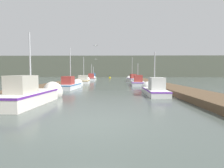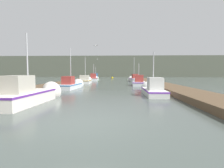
{
  "view_description": "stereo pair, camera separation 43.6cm",
  "coord_description": "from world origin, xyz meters",
  "px_view_note": "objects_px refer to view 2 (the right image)",
  "views": [
    {
      "loc": [
        0.77,
        -5.73,
        1.73
      ],
      "look_at": [
        0.51,
        12.66,
        0.51
      ],
      "focal_mm": 28.0,
      "sensor_mm": 36.0,
      "label": 1
    },
    {
      "loc": [
        1.2,
        -5.71,
        1.73
      ],
      "look_at": [
        0.51,
        12.66,
        0.51
      ],
      "focal_mm": 28.0,
      "sensor_mm": 36.0,
      "label": 2
    }
  ],
  "objects_px": {
    "fishing_boat_5": "(134,79)",
    "mooring_piling_3": "(139,79)",
    "fishing_boat_4": "(85,81)",
    "seagull_lead": "(97,59)",
    "mooring_piling_2": "(138,78)",
    "fishing_boat_3": "(139,82)",
    "fishing_boat_1": "(152,89)",
    "channel_buoy": "(112,78)",
    "seagull_1": "(95,46)",
    "fishing_boat_0": "(31,94)",
    "mooring_piling_1": "(94,77)",
    "fishing_boat_6": "(94,78)",
    "mooring_piling_0": "(139,79)",
    "fishing_boat_7": "(96,78)",
    "fishing_boat_2": "(72,85)"
  },
  "relations": [
    {
      "from": "seagull_lead",
      "to": "fishing_boat_3",
      "type": "bearing_deg",
      "value": 100.5
    },
    {
      "from": "fishing_boat_0",
      "to": "mooring_piling_3",
      "type": "bearing_deg",
      "value": 72.3
    },
    {
      "from": "mooring_piling_0",
      "to": "mooring_piling_1",
      "type": "height_order",
      "value": "mooring_piling_1"
    },
    {
      "from": "fishing_boat_1",
      "to": "seagull_lead",
      "type": "bearing_deg",
      "value": 112.18
    },
    {
      "from": "fishing_boat_0",
      "to": "fishing_boat_6",
      "type": "xyz_separation_m",
      "value": [
        -0.26,
        27.24,
        -0.03
      ]
    },
    {
      "from": "mooring_piling_3",
      "to": "seagull_lead",
      "type": "bearing_deg",
      "value": -163.35
    },
    {
      "from": "fishing_boat_7",
      "to": "fishing_boat_0",
      "type": "bearing_deg",
      "value": -95.12
    },
    {
      "from": "mooring_piling_2",
      "to": "fishing_boat_0",
      "type": "bearing_deg",
      "value": -108.79
    },
    {
      "from": "fishing_boat_3",
      "to": "seagull_lead",
      "type": "distance_m",
      "value": 10.23
    },
    {
      "from": "mooring_piling_1",
      "to": "channel_buoy",
      "type": "xyz_separation_m",
      "value": [
        4.63,
        5.07,
        -0.46
      ]
    },
    {
      "from": "fishing_boat_3",
      "to": "fishing_boat_4",
      "type": "relative_size",
      "value": 0.99
    },
    {
      "from": "seagull_1",
      "to": "mooring_piling_3",
      "type": "bearing_deg",
      "value": 78.29
    },
    {
      "from": "channel_buoy",
      "to": "seagull_1",
      "type": "bearing_deg",
      "value": -91.05
    },
    {
      "from": "seagull_1",
      "to": "fishing_boat_5",
      "type": "bearing_deg",
      "value": 81.81
    },
    {
      "from": "fishing_boat_3",
      "to": "fishing_boat_6",
      "type": "height_order",
      "value": "fishing_boat_6"
    },
    {
      "from": "fishing_boat_6",
      "to": "channel_buoy",
      "type": "relative_size",
      "value": 4.88
    },
    {
      "from": "mooring_piling_0",
      "to": "fishing_boat_0",
      "type": "bearing_deg",
      "value": -109.62
    },
    {
      "from": "fishing_boat_0",
      "to": "fishing_boat_3",
      "type": "bearing_deg",
      "value": 64.31
    },
    {
      "from": "fishing_boat_3",
      "to": "mooring_piling_2",
      "type": "relative_size",
      "value": 4.87
    },
    {
      "from": "fishing_boat_1",
      "to": "seagull_lead",
      "type": "xyz_separation_m",
      "value": [
        -6.45,
        16.86,
        3.68
      ]
    },
    {
      "from": "fishing_boat_3",
      "to": "mooring_piling_0",
      "type": "xyz_separation_m",
      "value": [
        1.32,
        11.42,
        0.11
      ]
    },
    {
      "from": "mooring_piling_0",
      "to": "fishing_boat_3",
      "type": "bearing_deg",
      "value": -96.6
    },
    {
      "from": "fishing_boat_1",
      "to": "mooring_piling_1",
      "type": "height_order",
      "value": "fishing_boat_1"
    },
    {
      "from": "fishing_boat_3",
      "to": "channel_buoy",
      "type": "relative_size",
      "value": 4.48
    },
    {
      "from": "fishing_boat_7",
      "to": "mooring_piling_3",
      "type": "distance_m",
      "value": 12.36
    },
    {
      "from": "mooring_piling_0",
      "to": "fishing_boat_1",
      "type": "bearing_deg",
      "value": -93.58
    },
    {
      "from": "fishing_boat_7",
      "to": "mooring_piling_2",
      "type": "relative_size",
      "value": 4.56
    },
    {
      "from": "fishing_boat_3",
      "to": "mooring_piling_1",
      "type": "distance_m",
      "value": 22.78
    },
    {
      "from": "fishing_boat_0",
      "to": "seagull_lead",
      "type": "height_order",
      "value": "seagull_lead"
    },
    {
      "from": "fishing_boat_6",
      "to": "mooring_piling_2",
      "type": "xyz_separation_m",
      "value": [
        9.39,
        -0.42,
        0.07
      ]
    },
    {
      "from": "mooring_piling_1",
      "to": "fishing_boat_1",
      "type": "bearing_deg",
      "value": -73.43
    },
    {
      "from": "mooring_piling_2",
      "to": "fishing_boat_3",
      "type": "bearing_deg",
      "value": -96.12
    },
    {
      "from": "fishing_boat_7",
      "to": "seagull_1",
      "type": "height_order",
      "value": "seagull_1"
    },
    {
      "from": "seagull_lead",
      "to": "seagull_1",
      "type": "bearing_deg",
      "value": 63.94
    },
    {
      "from": "fishing_boat_7",
      "to": "mooring_piling_1",
      "type": "bearing_deg",
      "value": 100.44
    },
    {
      "from": "fishing_boat_0",
      "to": "mooring_piling_1",
      "type": "bearing_deg",
      "value": 95.52
    },
    {
      "from": "fishing_boat_0",
      "to": "fishing_boat_5",
      "type": "xyz_separation_m",
      "value": [
        7.9,
        23.45,
        -0.02
      ]
    },
    {
      "from": "fishing_boat_0",
      "to": "fishing_boat_3",
      "type": "height_order",
      "value": "fishing_boat_0"
    },
    {
      "from": "fishing_boat_7",
      "to": "channel_buoy",
      "type": "height_order",
      "value": "fishing_boat_7"
    },
    {
      "from": "fishing_boat_4",
      "to": "mooring_piling_3",
      "type": "relative_size",
      "value": 5.16
    },
    {
      "from": "fishing_boat_1",
      "to": "mooring_piling_3",
      "type": "bearing_deg",
      "value": 87.68
    },
    {
      "from": "fishing_boat_2",
      "to": "mooring_piling_3",
      "type": "distance_m",
      "value": 16.97
    },
    {
      "from": "fishing_boat_3",
      "to": "mooring_piling_3",
      "type": "bearing_deg",
      "value": 86.36
    },
    {
      "from": "fishing_boat_4",
      "to": "mooring_piling_2",
      "type": "relative_size",
      "value": 4.94
    },
    {
      "from": "fishing_boat_6",
      "to": "mooring_piling_1",
      "type": "height_order",
      "value": "fishing_boat_6"
    },
    {
      "from": "fishing_boat_0",
      "to": "fishing_boat_2",
      "type": "distance_m",
      "value": 8.95
    },
    {
      "from": "fishing_boat_5",
      "to": "mooring_piling_3",
      "type": "bearing_deg",
      "value": -11.79
    },
    {
      "from": "fishing_boat_6",
      "to": "seagull_1",
      "type": "distance_m",
      "value": 19.72
    },
    {
      "from": "fishing_boat_3",
      "to": "fishing_boat_0",
      "type": "bearing_deg",
      "value": -115.35
    },
    {
      "from": "mooring_piling_3",
      "to": "fishing_boat_6",
      "type": "bearing_deg",
      "value": 157.03
    }
  ]
}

